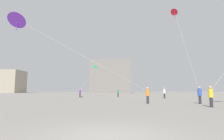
# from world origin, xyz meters

# --- Properties ---
(ground_plane) EXTENTS (300.00, 300.00, 0.00)m
(ground_plane) POSITION_xyz_m (0.00, 0.00, 0.00)
(ground_plane) COLOR gray
(person_in_purple) EXTENTS (0.37, 0.37, 1.69)m
(person_in_purple) POSITION_xyz_m (-6.31, 28.53, 0.92)
(person_in_purple) COLOR #2D2D33
(person_in_purple) RESTS_ON ground_plane
(person_in_white) EXTENTS (0.40, 0.40, 1.86)m
(person_in_white) POSITION_xyz_m (9.10, 24.98, 1.02)
(person_in_white) COLOR #2D2D33
(person_in_white) RESTS_ON ground_plane
(person_in_yellow) EXTENTS (0.39, 0.39, 1.79)m
(person_in_yellow) POSITION_xyz_m (8.41, 9.25, 0.98)
(person_in_yellow) COLOR #2D2D33
(person_in_yellow) RESTS_ON ground_plane
(person_in_orange) EXTENTS (0.38, 0.38, 1.76)m
(person_in_orange) POSITION_xyz_m (3.85, 13.09, 0.97)
(person_in_orange) COLOR #2D2D33
(person_in_orange) RESTS_ON ground_plane
(person_in_green) EXTENTS (0.38, 0.38, 1.73)m
(person_in_green) POSITION_xyz_m (1.21, 31.71, 0.95)
(person_in_green) COLOR #2D2D33
(person_in_green) RESTS_ON ground_plane
(person_in_blue) EXTENTS (0.40, 0.40, 1.84)m
(person_in_blue) POSITION_xyz_m (9.24, 12.84, 1.01)
(person_in_blue) COLOR #2D2D33
(person_in_blue) RESTS_ON ground_plane
(kite_emerald_delta) EXTENTS (3.30, 3.24, 5.39)m
(kite_emerald_delta) POSITION_xyz_m (-3.68, 31.10, 6.31)
(kite_emerald_delta) COLOR green
(kite_crimson_diamond) EXTENTS (2.82, 0.98, 8.99)m
(kite_crimson_diamond) POSITION_xyz_m (6.96, 12.69, 9.79)
(kite_crimson_diamond) COLOR red
(kite_violet_diamond) EXTENTS (11.70, 6.55, 5.98)m
(kite_violet_diamond) POSITION_xyz_m (-7.09, 7.17, 6.74)
(kite_violet_diamond) COLOR purple
(building_left_hall) EXTENTS (14.55, 12.01, 11.60)m
(building_left_hall) POSITION_xyz_m (-55.00, 84.51, 5.80)
(building_left_hall) COLOR #A39984
(building_left_hall) RESTS_ON ground_plane
(building_centre_hall) EXTENTS (19.50, 10.73, 15.74)m
(building_centre_hall) POSITION_xyz_m (-1.00, 78.57, 7.87)
(building_centre_hall) COLOR gray
(building_centre_hall) RESTS_ON ground_plane
(handbag_beside_flyer) EXTENTS (0.35, 0.28, 0.24)m
(handbag_beside_flyer) POSITION_xyz_m (-5.96, 28.63, 0.12)
(handbag_beside_flyer) COLOR brown
(handbag_beside_flyer) RESTS_ON ground_plane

